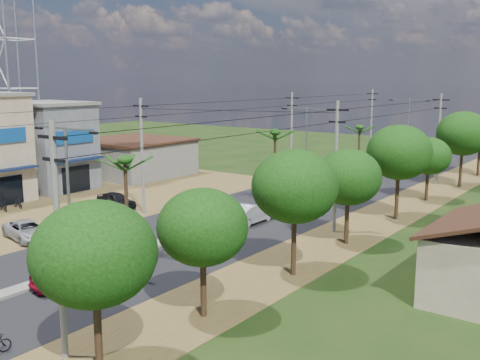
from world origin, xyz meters
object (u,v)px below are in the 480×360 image
object	(u,v)px
car_parked_silver	(28,231)
car_white_far	(290,180)
car_red_near	(69,275)
car_silver_mid	(250,214)
car_parked_dark	(116,201)

from	to	relation	value
car_parked_silver	car_white_far	bearing A→B (deg)	1.35
car_red_near	car_white_far	world-z (taller)	car_white_far
car_silver_mid	car_white_far	bearing A→B (deg)	-70.80
car_red_near	car_silver_mid	size ratio (longest dim) A/B	0.86
car_red_near	car_silver_mid	world-z (taller)	car_silver_mid
car_white_far	car_parked_dark	size ratio (longest dim) A/B	1.40
car_parked_silver	car_parked_dark	bearing A→B (deg)	25.48
car_silver_mid	car_parked_dark	world-z (taller)	car_silver_mid
car_red_near	car_parked_silver	size ratio (longest dim) A/B	0.88
car_red_near	car_white_far	bearing A→B (deg)	-73.17
car_parked_silver	car_parked_dark	distance (m)	9.94
car_red_near	car_parked_dark	bearing A→B (deg)	-41.14
car_white_far	car_silver_mid	bearing A→B (deg)	-93.82
car_parked_silver	car_silver_mid	bearing A→B (deg)	-25.75
car_red_near	car_parked_dark	xyz separation A→B (m)	(-11.65, 13.26, -0.01)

